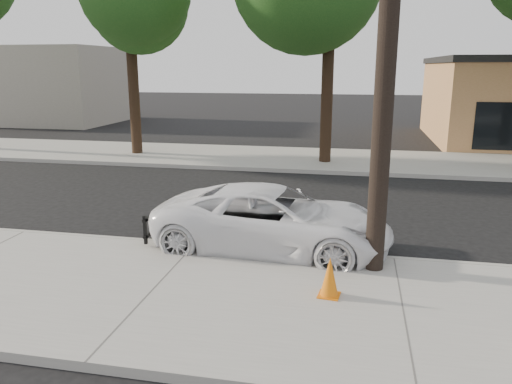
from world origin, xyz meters
TOP-DOWN VIEW (x-y plane):
  - ground at (0.00, 0.00)m, footprint 120.00×120.00m
  - near_sidewalk at (0.00, -4.30)m, footprint 90.00×4.40m
  - far_sidewalk at (0.00, 8.50)m, footprint 90.00×5.00m
  - curb_near at (0.00, -2.10)m, footprint 90.00×0.12m
  - building_far at (-20.00, 20.00)m, footprint 14.00×8.00m
  - utility_pole at (3.60, -2.70)m, footprint 1.40×0.34m
  - tree_b at (-5.81, 8.06)m, footprint 4.34×4.20m
  - police_cruiser at (1.58, -1.80)m, footprint 4.96×2.51m
  - traffic_cone at (2.87, -4.02)m, footprint 0.38×0.38m

SIDE VIEW (x-z plane):
  - ground at x=0.00m, z-range 0.00..0.00m
  - near_sidewalk at x=0.00m, z-range 0.00..0.15m
  - far_sidewalk at x=0.00m, z-range 0.00..0.15m
  - curb_near at x=0.00m, z-range -0.01..0.15m
  - traffic_cone at x=2.87m, z-range 0.14..0.80m
  - police_cruiser at x=1.58m, z-range 0.00..1.34m
  - building_far at x=-20.00m, z-range 0.00..5.00m
  - utility_pole at x=3.60m, z-range 0.20..9.20m
  - tree_b at x=-5.81m, z-range 1.93..10.38m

